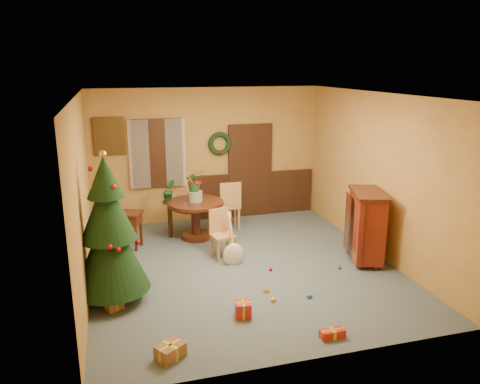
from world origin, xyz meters
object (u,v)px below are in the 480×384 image
object	(u,v)px
dining_table	(196,213)
christmas_tree	(109,232)
chair_near	(221,231)
sideboard	(366,224)
writing_desk	(120,221)

from	to	relation	value
dining_table	christmas_tree	world-z (taller)	christmas_tree
dining_table	chair_near	size ratio (longest dim) A/B	1.27
chair_near	sideboard	size ratio (longest dim) A/B	0.69
chair_near	writing_desk	bearing A→B (deg)	151.87
christmas_tree	sideboard	size ratio (longest dim) A/B	1.77
sideboard	chair_near	bearing A→B (deg)	159.74
dining_table	chair_near	world-z (taller)	chair_near
christmas_tree	writing_desk	distance (m)	2.19
chair_near	sideboard	distance (m)	2.55
christmas_tree	sideboard	distance (m)	4.33
chair_near	christmas_tree	world-z (taller)	christmas_tree
dining_table	writing_desk	xyz separation A→B (m)	(-1.45, -0.10, -0.01)
christmas_tree	sideboard	xyz separation A→B (m)	(4.30, 0.31, -0.39)
chair_near	christmas_tree	size ratio (longest dim) A/B	0.39
christmas_tree	writing_desk	xyz separation A→B (m)	(0.19, 2.12, -0.53)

